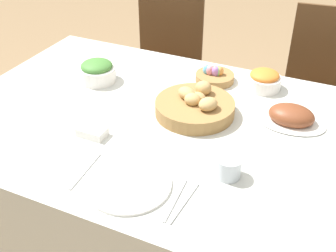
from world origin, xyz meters
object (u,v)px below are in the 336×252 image
Objects in this scene: chair_far_right at (322,92)px; drinking_cup at (228,167)px; bread_basket at (195,106)px; carrot_bowl at (264,80)px; green_salad_bowl at (97,71)px; knife at (175,200)px; dinner_plate at (128,184)px; spoon at (184,203)px; egg_basket at (215,75)px; butter_dish at (92,132)px; ham_platter at (291,117)px; chair_far_left at (164,61)px; fork at (85,171)px.

chair_far_right reaches higher than drinking_cup.
bread_basket reaches higher than carrot_bowl.
green_salad_bowl is 0.85m from knife.
dinner_plate is at bearing 176.41° from knife.
egg_basket is at bearing 106.50° from spoon.
butter_dish is (-0.29, -0.30, -0.02)m from bread_basket.
spoon is at bearing -109.26° from ham_platter.
ham_platter is 0.71m from dinner_plate.
knife is at bearing -66.95° from chair_far_left.
green_salad_bowl is at bearing -155.62° from egg_basket.
chair_far_right is at bearing 70.50° from dinner_plate.
dinner_plate is 0.19m from spoon.
chair_far_left is 0.92m from carrot_bowl.
fork is at bearing -102.68° from egg_basket.
bread_basket is 1.17× the size of ham_platter.
fork is at bearing -116.09° from carrot_bowl.
bread_basket reaches higher than spoon.
butter_dish is at bearing 178.96° from drinking_cup.
ham_platter is 1.63× the size of green_salad_bowl.
butter_dish reaches higher than spoon.
butter_dish is at bearing 143.93° from dinner_plate.
chair_far_left is at bearing 101.83° from butter_dish.
butter_dish is (-0.45, 0.19, 0.01)m from spoon.
chair_far_right is 11.19× the size of drinking_cup.
green_salad_bowl is (0.02, -0.75, 0.27)m from chair_far_left.
chair_far_left is 5.37× the size of egg_basket.
knife is at bearing -109.23° from chair_far_right.
ham_platter is 0.98× the size of dinner_plate.
drinking_cup is (0.04, -0.63, -0.01)m from carrot_bowl.
spoon is at bearing -3.59° from fork.
chair_far_right is 2.96× the size of bread_basket.
spoon is at bearing -0.00° from dinner_plate.
butter_dish is (0.24, -1.12, 0.24)m from chair_far_left.
drinking_cup reaches higher than knife.
bread_basket is 0.51m from spoon.
chair_far_right is 1.36m from spoon.
egg_basket is at bearing 73.72° from fork.
chair_far_left is 5.63× the size of green_salad_bowl.
drinking_cup is (0.44, 0.18, 0.03)m from fork.
egg_basket is at bearing -49.65° from chair_far_left.
carrot_bowl is at bearing -121.06° from chair_far_right.
ham_platter reaches higher than spoon.
chair_far_left is 4.79× the size of fork.
bread_basket is at bearing -121.53° from carrot_bowl.
butter_dish is (-0.65, -0.40, -0.01)m from ham_platter.
ham_platter is 0.42m from drinking_cup.
carrot_bowl is 0.79m from butter_dish.
chair_far_left is 1.01m from bread_basket.
drinking_cup is at bearing -106.92° from ham_platter.
chair_far_right is at bearing 49.38° from egg_basket.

